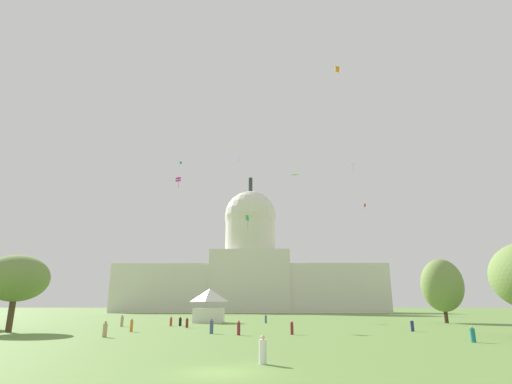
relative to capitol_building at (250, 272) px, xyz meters
The scene contains 26 objects.
ground_plane 155.52m from the capitol_building, 88.74° to the right, with size 800.00×800.00×0.00m, color olive.
capitol_building is the anchor object (origin of this frame).
event_tent 97.66m from the capitol_building, 92.92° to the right, with size 5.94×5.93×6.38m.
tree_east_near 105.80m from the capitol_building, 67.49° to the right, with size 11.43×11.15×11.98m.
tree_west_near 127.38m from the capitol_building, 102.23° to the right, with size 10.14×10.22×9.78m.
person_maroon_lawn_far_right 115.00m from the capitol_building, 93.02° to the right, with size 0.55×0.55×1.53m.
person_denim_lawn_far_left 99.82m from the capitol_building, 86.46° to the right, with size 0.47×0.47×1.57m.
person_orange_front_left 124.61m from the capitol_building, 95.34° to the right, with size 0.40×0.40×1.69m.
person_tan_back_left 112.96m from the capitol_building, 98.77° to the right, with size 0.61×0.61×1.75m.
person_tan_back_center 133.21m from the capitol_building, 95.05° to the right, with size 0.64×0.64×1.67m.
person_denim_near_tree_west 127.25m from the capitol_building, 90.32° to the right, with size 0.47×0.47×1.73m.
person_red_mid_right 110.55m from the capitol_building, 94.99° to the right, with size 0.54×0.54×1.50m.
person_black_aisle_center 110.08m from the capitol_building, 94.24° to the right, with size 0.59×0.59×1.47m.
person_maroon_mid_left 129.58m from the capitol_building, 88.78° to the right, with size 0.49×0.49×1.69m.
person_white_edge_west 152.53m from the capitol_building, 87.90° to the right, with size 0.65×0.65×1.64m.
person_teal_mid_center 140.40m from the capitol_building, 79.54° to the right, with size 0.48×0.48×1.46m.
person_navy_front_right 125.24m from the capitol_building, 78.29° to the right, with size 0.53×0.53×1.53m.
person_maroon_deep_crowd 128.88m from the capitol_building, 85.98° to the right, with size 0.47×0.47×1.61m.
kite_turquoise_high 56.14m from the capitol_building, 133.73° to the right, with size 1.07×1.05×0.97m.
kite_magenta_mid 101.27m from the capitol_building, 96.59° to the right, with size 1.07×1.10×2.26m.
kite_red_high 62.96m from the capitol_building, 47.80° to the right, with size 0.92×0.78×2.91m.
kite_gold_high 63.47m from the capitol_building, 34.15° to the right, with size 1.49×0.79×3.55m.
kite_lime_mid 91.45m from the capitol_building, 81.78° to the right, with size 1.76×1.20×0.16m.
kite_orange_high 109.60m from the capitol_building, 77.94° to the right, with size 0.85×0.86×2.77m.
kite_green_mid 78.30m from the capitol_building, 88.75° to the right, with size 0.86×0.97×3.91m.
kite_violet_high 51.42m from the capitol_building, 96.82° to the right, with size 0.99×0.86×2.35m.
Camera 1 is at (2.18, -22.72, 3.46)m, focal length 28.06 mm.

